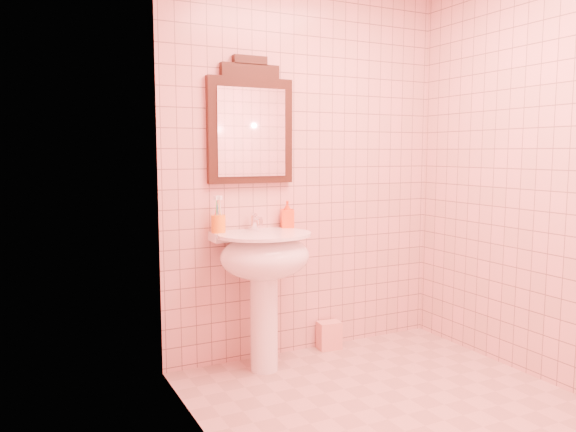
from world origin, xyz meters
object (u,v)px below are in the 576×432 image
pedestal_sink (264,266)px  towel (329,335)px  soap_dispenser (287,214)px  toothbrush_cup (218,223)px  mirror (250,125)px

pedestal_sink → towel: (0.56, 0.15, -0.57)m
soap_dispenser → toothbrush_cup: bearing=-160.2°
pedestal_sink → soap_dispenser: size_ratio=4.88×
pedestal_sink → mirror: mirror is taller
towel → mirror: bearing=175.2°
toothbrush_cup → towel: bearing=0.6°
pedestal_sink → soap_dispenser: soap_dispenser is taller
pedestal_sink → toothbrush_cup: (-0.24, 0.15, 0.26)m
mirror → soap_dispenser: bearing=-8.9°
mirror → towel: 1.53m
pedestal_sink → mirror: (0.00, 0.20, 0.86)m
pedestal_sink → towel: bearing=15.5°
towel → toothbrush_cup: bearing=-179.4°
mirror → toothbrush_cup: bearing=-167.0°
mirror → toothbrush_cup: size_ratio=3.89×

